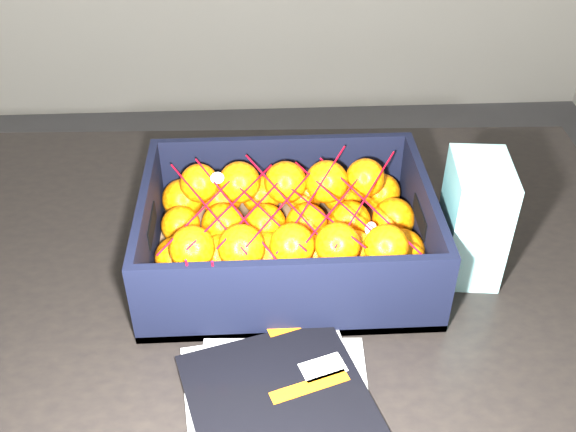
{
  "coord_description": "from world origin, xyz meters",
  "views": [
    {
      "loc": [
        0.31,
        -0.93,
        1.42
      ],
      "look_at": [
        0.35,
        -0.19,
        0.86
      ],
      "focal_mm": 41.62,
      "sensor_mm": 36.0,
      "label": 1
    }
  ],
  "objects_px": {
    "magazine_stack": "(284,426)",
    "retail_carton": "(474,219)",
    "produce_crate": "(287,241)",
    "table": "(266,306)"
  },
  "relations": [
    {
      "from": "produce_crate",
      "to": "retail_carton",
      "type": "xyz_separation_m",
      "value": [
        0.27,
        -0.02,
        0.05
      ]
    },
    {
      "from": "produce_crate",
      "to": "retail_carton",
      "type": "bearing_deg",
      "value": -4.89
    },
    {
      "from": "table",
      "to": "magazine_stack",
      "type": "bearing_deg",
      "value": -87.07
    },
    {
      "from": "magazine_stack",
      "to": "retail_carton",
      "type": "height_order",
      "value": "retail_carton"
    },
    {
      "from": "table",
      "to": "retail_carton",
      "type": "distance_m",
      "value": 0.36
    },
    {
      "from": "magazine_stack",
      "to": "produce_crate",
      "type": "height_order",
      "value": "produce_crate"
    },
    {
      "from": "table",
      "to": "retail_carton",
      "type": "relative_size",
      "value": 6.85
    },
    {
      "from": "produce_crate",
      "to": "retail_carton",
      "type": "relative_size",
      "value": 2.33
    },
    {
      "from": "magazine_stack",
      "to": "retail_carton",
      "type": "xyz_separation_m",
      "value": [
        0.29,
        0.28,
        0.08
      ]
    },
    {
      "from": "table",
      "to": "retail_carton",
      "type": "bearing_deg",
      "value": -5.24
    }
  ]
}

